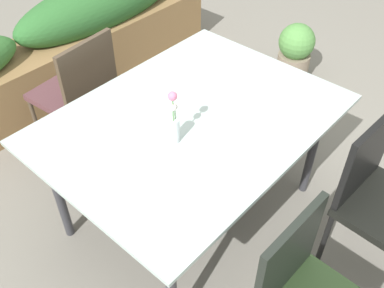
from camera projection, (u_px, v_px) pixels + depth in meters
name	position (u px, v px, depth m)	size (l,w,h in m)	color
ground_plane	(198.00, 210.00, 2.63)	(12.00, 12.00, 0.00)	gray
dining_table	(192.00, 125.00, 2.18)	(1.46, 1.09, 0.72)	#B2C6C1
chair_near_right	(381.00, 196.00, 2.02)	(0.45, 0.45, 0.90)	black
chair_far_side	(79.00, 89.00, 2.70)	(0.47, 0.47, 0.87)	brown
flower_vase	(174.00, 122.00, 1.94)	(0.05, 0.05, 0.28)	silver
planter_box	(24.00, 66.00, 3.14)	(3.38, 0.49, 0.79)	olive
potted_plant	(295.00, 52.00, 3.49)	(0.29, 0.29, 0.50)	gray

